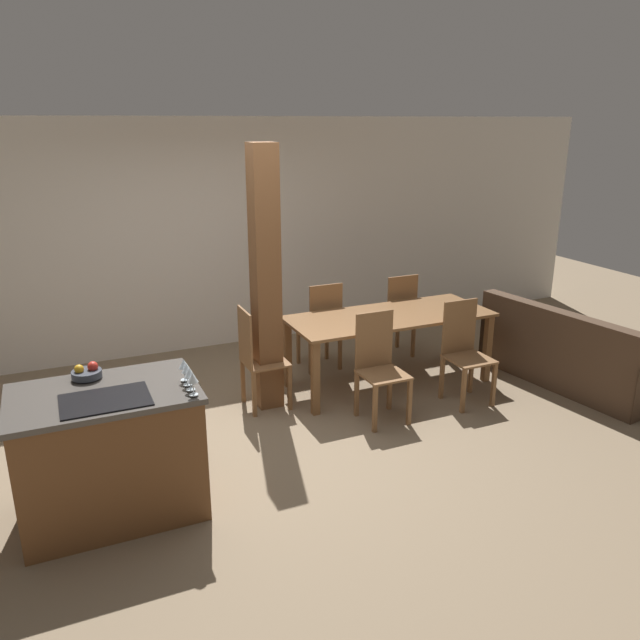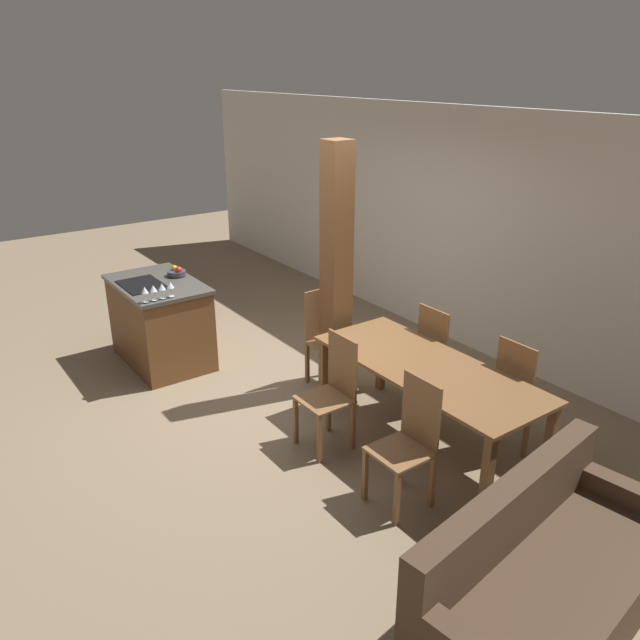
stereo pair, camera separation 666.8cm
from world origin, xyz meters
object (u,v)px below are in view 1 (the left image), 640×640
Objects in this scene: dining_chair_near_right at (465,350)px; couch at (570,357)px; wine_glass_far at (187,369)px; dining_table at (389,323)px; wine_glass_near at (193,378)px; dining_chair_far_left at (322,325)px; dining_chair_near_left at (379,365)px; dining_chair_head_end at (257,357)px; fruit_bowl at (87,372)px; timber_post at (266,281)px; kitchen_island at (110,453)px; dining_chair_far_right at (397,314)px; wine_glass_middle at (190,374)px; wine_glass_end at (184,364)px.

dining_chair_near_right is 1.32m from couch.
wine_glass_far reaches higher than dining_table.
wine_glass_near is 0.15× the size of dining_chair_far_left.
wine_glass_near is at bearing -155.16° from dining_chair_near_left.
wine_glass_far is 0.15× the size of dining_chair_head_end.
fruit_bowl is 0.08× the size of timber_post.
wine_glass_near is at bearing 148.57° from dining_chair_head_end.
kitchen_island is at bearing -142.26° from timber_post.
wine_glass_near is at bearing -30.98° from kitchen_island.
dining_table is 0.81m from dining_chair_far_left.
dining_chair_far_right reaches higher than dining_table.
timber_post reaches higher than dining_chair_far_right.
kitchen_island is 1.23× the size of dining_chair_far_right.
wine_glass_middle is 0.07× the size of dining_table.
timber_post reaches higher than dining_chair_near_left.
fruit_bowl is at bearing -162.73° from dining_table.
couch is (1.77, -0.75, -0.39)m from dining_table.
timber_post reaches higher than dining_chair_near_right.
kitchen_island is 0.81m from wine_glass_far.
fruit_bowl is 1.93m from timber_post.
dining_table is at bearing 31.19° from wine_glass_middle.
timber_post is at bearing 67.82° from couch.
dining_chair_far_left is (1.89, 2.16, -0.54)m from wine_glass_near.
wine_glass_near reaches higher than dining_chair_near_left.
wine_glass_end is 4.24m from couch.
dining_chair_far_right is (2.84, 2.16, -0.54)m from wine_glass_near.
dining_chair_far_right is at bearing 36.19° from wine_glass_middle.
dining_table is (2.36, 1.34, -0.39)m from wine_glass_far.
dining_chair_head_end is (-0.96, -0.64, 0.00)m from dining_chair_far_left.
kitchen_island is at bearing 156.43° from wine_glass_middle.
kitchen_island is at bearing -74.20° from fruit_bowl.
wine_glass_near reaches higher than dining_chair_far_right.
wine_glass_middle is at bearing 91.28° from couch.
dining_chair_near_right is at bearing -20.58° from timber_post.
wine_glass_middle reaches higher than dining_chair_near_left.
dining_chair_far_left is at bearing 90.00° from dining_chair_near_left.
wine_glass_near is at bearing -90.00° from wine_glass_end.
dining_chair_near_right reaches higher than kitchen_island.
timber_post is at bearing 52.73° from wine_glass_far.
dining_table is at bearing 17.27° from fruit_bowl.
dining_chair_near_left and dining_chair_far_right have the same top height.
wine_glass_middle is 1.00× the size of wine_glass_end.
kitchen_island is at bearing 149.02° from wine_glass_near.
wine_glass_end is at bearing 143.49° from dining_chair_head_end.
couch is (2.25, -1.39, -0.24)m from dining_chair_far_left.
dining_chair_head_end is at bearing 33.88° from dining_chair_far_left.
dining_chair_near_left is at bearing 180.00° from dining_chair_near_right.
couch is (2.25, -0.10, -0.24)m from dining_chair_near_left.
wine_glass_far is at bearing 35.01° from dining_chair_far_right.
dining_chair_near_right is (0.47, -0.64, -0.15)m from dining_table.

